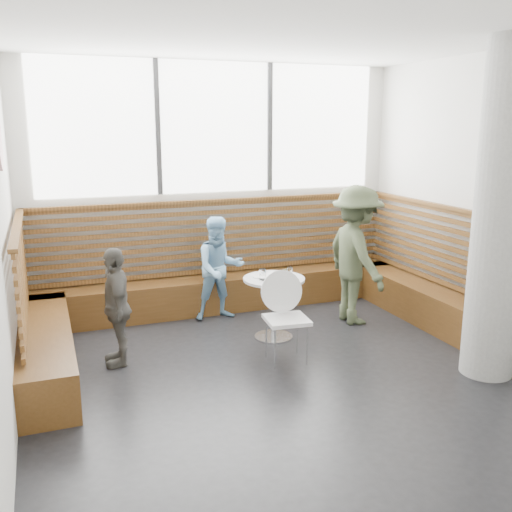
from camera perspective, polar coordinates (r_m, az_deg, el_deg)
name	(u,v)px	position (r m, az deg, el deg)	size (l,w,h in m)	color
room	(294,216)	(5.28, 3.83, 4.06)	(5.00, 5.00, 3.20)	silver
booth	(234,289)	(7.16, -2.19, -3.30)	(5.00, 2.50, 1.44)	#4A2D12
concrete_column	(500,214)	(5.83, 23.25, 3.86)	(0.50, 0.50, 3.20)	gray
cafe_table	(274,295)	(6.53, 1.80, -3.93)	(0.70, 0.70, 0.72)	silver
cafe_chair	(284,309)	(5.95, 2.81, -5.35)	(0.45, 0.44, 0.93)	white
adult_man	(356,255)	(7.09, 9.98, 0.09)	(1.10, 0.63, 1.71)	#434D33
child_back	(220,268)	(7.17, -3.66, -1.24)	(0.64, 0.50, 1.31)	#85BDE7
child_left	(117,306)	(5.99, -13.77, -4.93)	(0.72, 0.30, 1.23)	#52504A
plate_near	(260,276)	(6.50, 0.39, -2.06)	(0.18, 0.18, 0.01)	white
plate_far	(277,274)	(6.62, 2.16, -1.77)	(0.20, 0.20, 0.01)	white
glass_left	(263,275)	(6.37, 0.66, -1.87)	(0.08, 0.08, 0.12)	white
glass_mid	(285,274)	(6.42, 2.89, -1.84)	(0.07, 0.07, 0.11)	white
glass_right	(290,271)	(6.56, 3.39, -1.55)	(0.06, 0.06, 0.10)	white
menu_card	(282,281)	(6.34, 2.60, -2.52)	(0.19, 0.13, 0.00)	#A5C64C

